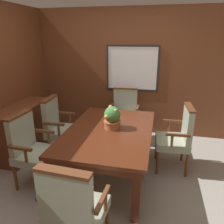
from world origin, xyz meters
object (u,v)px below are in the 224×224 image
object	(u,v)px
chair_head_near	(73,208)
potted_plant	(112,118)
chair_right_far	(178,135)
sideboard_cabinet	(24,129)
chair_head_far	(124,112)
dining_table	(110,136)
chair_left_far	(58,125)
chair_left_near	(31,147)

from	to	relation	value
chair_head_near	potted_plant	xyz separation A→B (m)	(0.05, 1.33, 0.34)
chair_right_far	sideboard_cabinet	world-z (taller)	chair_right_far
chair_head_far	dining_table	bearing A→B (deg)	-91.18
chair_head_near	chair_head_far	bearing A→B (deg)	-86.91
sideboard_cabinet	chair_right_far	bearing A→B (deg)	1.07
chair_right_far	potted_plant	world-z (taller)	potted_plant
chair_left_far	chair_right_far	bearing A→B (deg)	-92.46
potted_plant	dining_table	bearing A→B (deg)	-116.45
chair_left_near	chair_head_far	bearing A→B (deg)	-27.50
chair_left_near	potted_plant	size ratio (longest dim) A/B	3.06
dining_table	chair_head_far	world-z (taller)	chair_head_far
chair_left_far	chair_head_near	xyz separation A→B (m)	(0.94, -1.67, 0.00)
chair_head_far	sideboard_cabinet	world-z (taller)	chair_head_far
chair_left_far	dining_table	bearing A→B (deg)	-115.40
potted_plant	chair_left_near	bearing A→B (deg)	-156.76
chair_left_far	sideboard_cabinet	world-z (taller)	chair_left_far
chair_left_far	sideboard_cabinet	distance (m)	0.65
dining_table	sideboard_cabinet	size ratio (longest dim) A/B	1.42
chair_right_far	chair_head_near	bearing A→B (deg)	-33.20
chair_left_far	potted_plant	bearing A→B (deg)	-112.19
dining_table	chair_head_far	bearing A→B (deg)	90.29
chair_head_far	chair_left_near	bearing A→B (deg)	-122.16
potted_plant	chair_head_near	bearing A→B (deg)	-92.17
dining_table	chair_left_far	xyz separation A→B (m)	(-0.96, 0.40, -0.09)
chair_head_near	chair_right_far	size ratio (longest dim) A/B	1.00
sideboard_cabinet	chair_left_far	bearing A→B (deg)	2.71
sideboard_cabinet	chair_head_near	bearing A→B (deg)	-46.13
chair_head_far	chair_left_far	bearing A→B (deg)	-139.20
chair_head_far	sideboard_cabinet	bearing A→B (deg)	-152.06
chair_left_near	chair_right_far	xyz separation A→B (m)	(1.92, 0.79, 0.00)
chair_head_near	chair_head_far	world-z (taller)	same
dining_table	chair_head_far	distance (m)	1.27
dining_table	potted_plant	world-z (taller)	potted_plant
chair_head_far	chair_head_near	bearing A→B (deg)	-91.87
chair_right_far	potted_plant	size ratio (longest dim) A/B	3.06
chair_right_far	potted_plant	distance (m)	1.04
chair_right_far	sideboard_cabinet	bearing A→B (deg)	-92.36
dining_table	chair_left_near	size ratio (longest dim) A/B	1.72
dining_table	sideboard_cabinet	world-z (taller)	sideboard_cabinet
potted_plant	chair_left_far	bearing A→B (deg)	160.79
chair_right_far	sideboard_cabinet	size ratio (longest dim) A/B	0.83
chair_left_near	sideboard_cabinet	size ratio (longest dim) A/B	0.83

